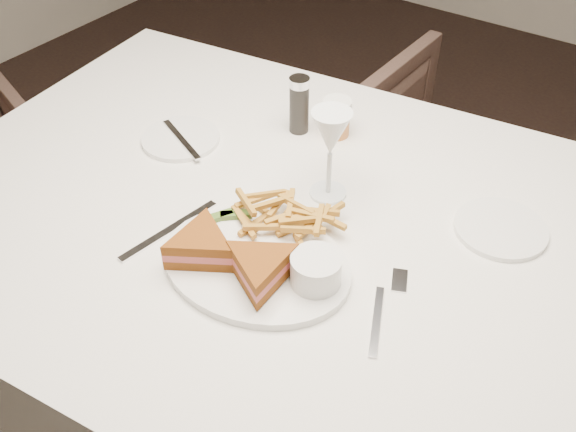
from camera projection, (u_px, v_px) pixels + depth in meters
The scene contains 3 objects.
table at pixel (301, 352), 1.38m from camera, with size 1.47×0.98×0.75m, color silver.
chair_far at pixel (469, 182), 1.87m from camera, with size 0.67×0.63×0.69m, color #4D372F.
table_setting at pixel (281, 216), 1.09m from camera, with size 0.80×0.58×0.18m.
Camera 1 is at (0.29, -0.85, 1.50)m, focal length 40.00 mm.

